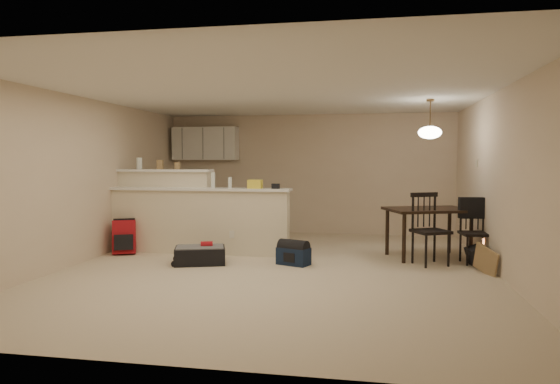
% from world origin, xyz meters
% --- Properties ---
extents(room, '(7.00, 7.02, 2.50)m').
position_xyz_m(room, '(0.00, 0.00, 1.25)').
color(room, beige).
rests_on(room, ground).
extents(breakfast_bar, '(3.08, 0.58, 1.39)m').
position_xyz_m(breakfast_bar, '(-1.76, 0.98, 0.61)').
color(breakfast_bar, beige).
rests_on(breakfast_bar, ground).
extents(upper_cabinets, '(1.40, 0.34, 0.70)m').
position_xyz_m(upper_cabinets, '(-2.20, 3.32, 1.90)').
color(upper_cabinets, white).
rests_on(upper_cabinets, room).
extents(kitchen_counter, '(1.80, 0.60, 0.90)m').
position_xyz_m(kitchen_counter, '(-2.00, 3.19, 0.45)').
color(kitchen_counter, white).
rests_on(kitchen_counter, ground).
extents(thermostat, '(0.02, 0.12, 0.12)m').
position_xyz_m(thermostat, '(2.98, 1.55, 1.50)').
color(thermostat, beige).
rests_on(thermostat, room).
extents(jar, '(0.10, 0.10, 0.20)m').
position_xyz_m(jar, '(-2.66, 1.12, 1.49)').
color(jar, silver).
rests_on(jar, breakfast_bar).
extents(cereal_box, '(0.10, 0.07, 0.16)m').
position_xyz_m(cereal_box, '(-2.27, 1.12, 1.47)').
color(cereal_box, '#93744C').
rests_on(cereal_box, breakfast_bar).
extents(small_box, '(0.08, 0.06, 0.12)m').
position_xyz_m(small_box, '(-1.96, 1.12, 1.45)').
color(small_box, '#93744C').
rests_on(small_box, breakfast_bar).
extents(bottle_a, '(0.07, 0.07, 0.26)m').
position_xyz_m(bottle_a, '(-1.26, 0.90, 1.22)').
color(bottle_a, silver).
rests_on(bottle_a, breakfast_bar).
extents(bottle_b, '(0.06, 0.06, 0.18)m').
position_xyz_m(bottle_b, '(-0.97, 0.90, 1.18)').
color(bottle_b, silver).
rests_on(bottle_b, breakfast_bar).
extents(bag_lump, '(0.22, 0.18, 0.14)m').
position_xyz_m(bag_lump, '(-0.55, 0.90, 1.16)').
color(bag_lump, '#93744C').
rests_on(bag_lump, breakfast_bar).
extents(pouch, '(0.12, 0.10, 0.08)m').
position_xyz_m(pouch, '(-0.21, 0.90, 1.13)').
color(pouch, '#93744C').
rests_on(pouch, breakfast_bar).
extents(extra_item_x, '(0.05, 0.05, 0.15)m').
position_xyz_m(extra_item_x, '(-1.26, 0.90, 1.17)').
color(extra_item_x, silver).
rests_on(extra_item_x, breakfast_bar).
extents(extra_item_y, '(0.05, 0.05, 0.16)m').
position_xyz_m(extra_item_y, '(-1.25, 0.90, 1.17)').
color(extra_item_y, silver).
rests_on(extra_item_y, breakfast_bar).
extents(dining_table, '(1.47, 1.21, 0.79)m').
position_xyz_m(dining_table, '(2.20, 1.18, 0.69)').
color(dining_table, black).
rests_on(dining_table, ground).
extents(pendant_lamp, '(0.36, 0.36, 0.62)m').
position_xyz_m(pendant_lamp, '(2.20, 1.18, 1.99)').
color(pendant_lamp, brown).
rests_on(pendant_lamp, room).
extents(dining_chair_near, '(0.62, 0.61, 1.06)m').
position_xyz_m(dining_chair_near, '(2.18, 0.61, 0.53)').
color(dining_chair_near, black).
rests_on(dining_chair_near, ground).
extents(dining_chair_far, '(0.47, 0.46, 0.96)m').
position_xyz_m(dining_chair_far, '(2.85, 0.83, 0.48)').
color(dining_chair_far, black).
rests_on(dining_chair_far, ground).
extents(suitcase, '(0.85, 0.68, 0.25)m').
position_xyz_m(suitcase, '(-1.20, 0.08, 0.12)').
color(suitcase, black).
rests_on(suitcase, ground).
extents(red_backpack, '(0.43, 0.36, 0.55)m').
position_xyz_m(red_backpack, '(-2.70, 0.61, 0.27)').
color(red_backpack, '#A8131C').
rests_on(red_backpack, ground).
extents(navy_duffel, '(0.53, 0.41, 0.26)m').
position_xyz_m(navy_duffel, '(0.18, 0.27, 0.13)').
color(navy_duffel, '#121F38').
rests_on(navy_duffel, ground).
extents(black_daypack, '(0.29, 0.37, 0.29)m').
position_xyz_m(black_daypack, '(2.85, 0.61, 0.15)').
color(black_daypack, black).
rests_on(black_daypack, ground).
extents(cardboard_sheet, '(0.21, 0.45, 0.37)m').
position_xyz_m(cardboard_sheet, '(2.85, 0.14, 0.18)').
color(cardboard_sheet, '#93744C').
rests_on(cardboard_sheet, ground).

